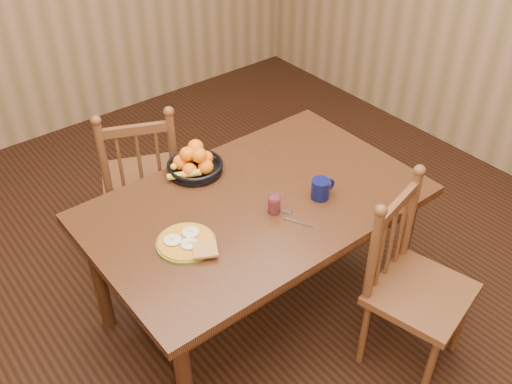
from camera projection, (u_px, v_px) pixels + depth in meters
room at (256, 87)px, 2.38m from camera, size 4.52×5.02×2.72m
dining_table at (256, 214)px, 2.79m from camera, size 1.60×1.00×0.75m
chair_far at (142, 180)px, 3.33m from camera, size 0.59×0.58×0.99m
chair_near at (414, 287)px, 2.67m from camera, size 0.53×0.51×0.97m
breakfast_plate at (187, 242)px, 2.49m from camera, size 0.26×0.31×0.04m
fork at (294, 218)px, 2.63m from camera, size 0.07×0.18×0.00m
spoon at (169, 235)px, 2.54m from camera, size 0.04×0.16×0.01m
coffee_mug at (321, 189)px, 2.73m from camera, size 0.13×0.09×0.10m
juice_glass at (274, 205)px, 2.65m from camera, size 0.06×0.06×0.09m
fruit_bowl at (194, 163)px, 2.90m from camera, size 0.29×0.29×0.17m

